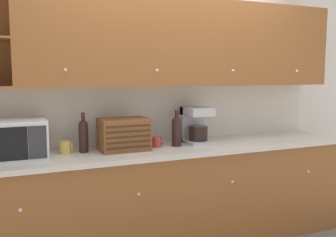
{
  "coord_description": "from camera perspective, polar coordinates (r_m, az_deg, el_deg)",
  "views": [
    {
      "loc": [
        -1.32,
        -3.28,
        1.55
      ],
      "look_at": [
        0.0,
        -0.22,
        1.15
      ],
      "focal_mm": 40.0,
      "sensor_mm": 36.0,
      "label": 1
    }
  ],
  "objects": [
    {
      "name": "ground_plane",
      "position": [
        3.87,
        -1.34,
        -16.87
      ],
      "size": [
        24.0,
        24.0,
        0.0
      ],
      "primitive_type": "plane",
      "color": "slate"
    },
    {
      "name": "wall_back",
      "position": [
        3.58,
        -1.58,
        2.77
      ],
      "size": [
        5.8,
        0.06,
        2.6
      ],
      "color": "white",
      "rests_on": "ground_plane"
    },
    {
      "name": "counter_unit",
      "position": [
        3.43,
        0.64,
        -11.78
      ],
      "size": [
        3.42,
        0.65,
        0.92
      ],
      "color": "#935628",
      "rests_on": "ground_plane"
    },
    {
      "name": "backsplash_panel",
      "position": [
        3.55,
        -1.36,
        0.8
      ],
      "size": [
        3.4,
        0.01,
        0.53
      ],
      "color": "silver",
      "rests_on": "counter_unit"
    },
    {
      "name": "upper_cabinets",
      "position": [
        3.45,
        2.22,
        11.34
      ],
      "size": [
        3.4,
        0.38,
        0.77
      ],
      "color": "#935628",
      "rests_on": "backsplash_panel"
    },
    {
      "name": "microwave",
      "position": [
        3.02,
        -23.31,
        -3.04
      ],
      "size": [
        0.56,
        0.38,
        0.3
      ],
      "color": "silver",
      "rests_on": "counter_unit"
    },
    {
      "name": "mug",
      "position": [
        3.12,
        -15.33,
        -4.25
      ],
      "size": [
        0.1,
        0.09,
        0.1
      ],
      "color": "gold",
      "rests_on": "counter_unit"
    },
    {
      "name": "second_wine_bottle",
      "position": [
        3.12,
        -12.75,
        -2.4
      ],
      "size": [
        0.08,
        0.08,
        0.33
      ],
      "color": "black",
      "rests_on": "counter_unit"
    },
    {
      "name": "bread_box",
      "position": [
        3.15,
        -6.73,
        -2.42
      ],
      "size": [
        0.4,
        0.28,
        0.27
      ],
      "color": "brown",
      "rests_on": "counter_unit"
    },
    {
      "name": "mug_blue_second",
      "position": [
        3.29,
        -1.73,
        -3.58
      ],
      "size": [
        0.1,
        0.09,
        0.09
      ],
      "color": "#B73D38",
      "rests_on": "counter_unit"
    },
    {
      "name": "wine_bottle",
      "position": [
        3.31,
        1.33,
        -1.74
      ],
      "size": [
        0.09,
        0.09,
        0.32
      ],
      "color": "black",
      "rests_on": "counter_unit"
    },
    {
      "name": "coffee_maker",
      "position": [
        3.47,
        4.28,
        -0.95
      ],
      "size": [
        0.23,
        0.28,
        0.33
      ],
      "color": "#B7B7BC",
      "rests_on": "counter_unit"
    }
  ]
}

